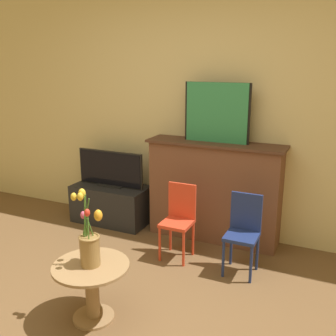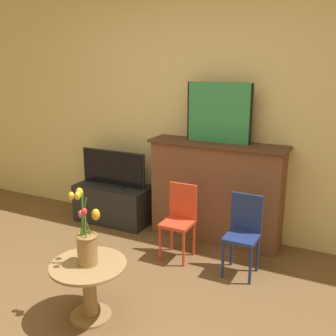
# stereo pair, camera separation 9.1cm
# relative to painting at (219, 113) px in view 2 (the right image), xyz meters

# --- Properties ---
(wall_back) EXTENTS (8.00, 0.06, 2.70)m
(wall_back) POSITION_rel_painting_xyz_m (-0.21, 0.18, 0.05)
(wall_back) COLOR beige
(wall_back) RESTS_ON ground
(fireplace_mantel) EXTENTS (1.37, 0.35, 1.01)m
(fireplace_mantel) POSITION_rel_painting_xyz_m (0.00, -0.01, -0.78)
(fireplace_mantel) COLOR brown
(fireplace_mantel) RESTS_ON ground
(painting) EXTENTS (0.65, 0.03, 0.57)m
(painting) POSITION_rel_painting_xyz_m (0.00, 0.00, 0.00)
(painting) COLOR black
(painting) RESTS_ON fireplace_mantel
(tv_stand) EXTENTS (0.85, 0.43, 0.42)m
(tv_stand) POSITION_rel_painting_xyz_m (-1.18, -0.09, -1.09)
(tv_stand) COLOR #232326
(tv_stand) RESTS_ON ground
(tv_monitor) EXTENTS (0.80, 0.12, 0.40)m
(tv_monitor) POSITION_rel_painting_xyz_m (-1.18, -0.08, -0.68)
(tv_monitor) COLOR black
(tv_monitor) RESTS_ON tv_stand
(chair_red) EXTENTS (0.27, 0.27, 0.69)m
(chair_red) POSITION_rel_painting_xyz_m (-0.16, -0.51, -0.90)
(chair_red) COLOR red
(chair_red) RESTS_ON ground
(chair_blue) EXTENTS (0.27, 0.27, 0.69)m
(chair_blue) POSITION_rel_painting_xyz_m (0.44, -0.54, -0.90)
(chair_blue) COLOR navy
(chair_blue) RESTS_ON ground
(side_table) EXTENTS (0.53, 0.53, 0.42)m
(side_table) POSITION_rel_painting_xyz_m (-0.34, -1.64, -1.02)
(side_table) COLOR #99754C
(side_table) RESTS_ON ground
(vase_tulips) EXTENTS (0.20, 0.18, 0.54)m
(vase_tulips) POSITION_rel_painting_xyz_m (-0.35, -1.63, -0.71)
(vase_tulips) COLOR olive
(vase_tulips) RESTS_ON side_table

